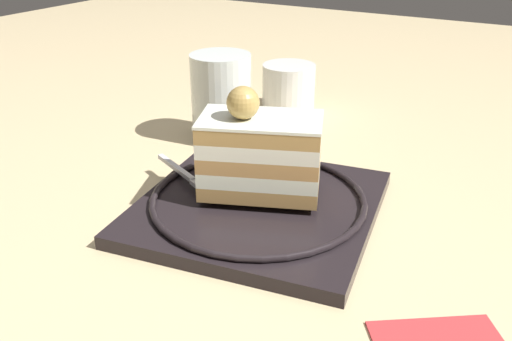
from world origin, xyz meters
TOP-DOWN VIEW (x-y plane):
  - ground_plane at (0.00, 0.00)m, footprint 2.40×2.40m
  - dessert_plate at (0.01, -0.00)m, footprint 0.27×0.27m
  - cake_slice at (0.00, 0.01)m, footprint 0.14×0.11m
  - fork at (-0.08, -0.00)m, footprint 0.11×0.06m
  - drink_glass_near at (-0.13, 0.15)m, footprint 0.08×0.08m
  - drink_glass_far at (-0.11, 0.30)m, footprint 0.08×0.08m

SIDE VIEW (x-z plane):
  - ground_plane at x=0.00m, z-range 0.00..0.00m
  - dessert_plate at x=0.01m, z-range 0.00..0.02m
  - fork at x=-0.08m, z-range 0.02..0.03m
  - drink_glass_far at x=-0.11m, z-range 0.00..0.07m
  - drink_glass_near at x=-0.13m, z-range -0.01..0.11m
  - cake_slice at x=0.00m, z-range 0.01..0.12m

